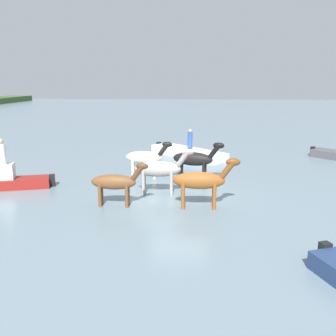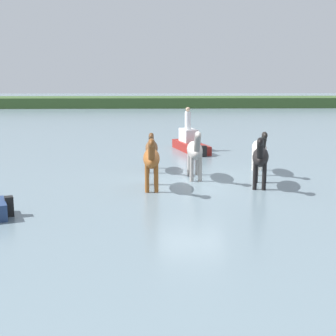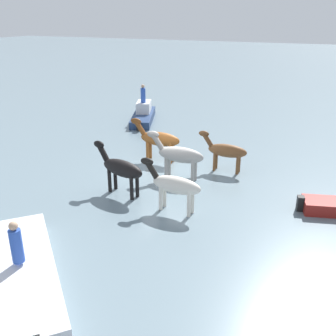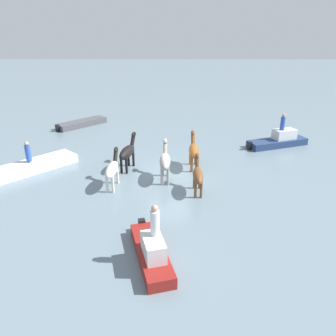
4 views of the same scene
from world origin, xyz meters
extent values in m
plane|color=slate|center=(0.00, 0.00, 0.00)|extent=(166.34, 166.34, 0.00)
ellipsoid|color=black|center=(2.47, -0.57, 1.10)|extent=(1.04, 2.07, 0.67)
cylinder|color=black|center=(2.49, -1.19, 0.55)|extent=(0.15, 0.15, 1.10)
cylinder|color=black|center=(2.17, -1.11, 0.55)|extent=(0.15, 0.15, 1.10)
cylinder|color=black|center=(2.77, -0.03, 0.55)|extent=(0.15, 0.15, 1.10)
cylinder|color=black|center=(2.46, 0.05, 0.55)|extent=(0.15, 0.15, 1.10)
cylinder|color=black|center=(2.22, -1.60, 1.53)|extent=(0.37, 0.65, 0.73)
ellipsoid|color=black|center=(2.17, -1.80, 1.83)|extent=(0.35, 0.58, 0.29)
ellipsoid|color=brown|center=(-1.53, -0.82, 1.11)|extent=(0.61, 2.01, 0.68)
cylinder|color=brown|center=(-1.36, -1.42, 0.56)|extent=(0.15, 0.15, 1.11)
cylinder|color=brown|center=(-1.69, -1.43, 0.56)|extent=(0.15, 0.15, 1.11)
cylinder|color=brown|center=(-1.37, -0.22, 0.56)|extent=(0.15, 0.15, 1.11)
cylinder|color=brown|center=(-1.70, -0.22, 0.56)|extent=(0.15, 0.15, 1.11)
cylinder|color=brown|center=(-1.52, -1.89, 1.55)|extent=(0.24, 0.62, 0.74)
ellipsoid|color=brown|center=(-1.52, -2.10, 1.85)|extent=(0.24, 0.55, 0.30)
ellipsoid|color=#9E9993|center=(0.17, 0.94, 1.12)|extent=(0.61, 2.04, 0.69)
cylinder|color=#9E9993|center=(0.34, 0.33, 0.56)|extent=(0.15, 0.15, 1.12)
cylinder|color=#9E9993|center=(0.01, 0.33, 0.56)|extent=(0.15, 0.15, 1.12)
cylinder|color=#9E9993|center=(0.34, 1.55, 0.56)|extent=(0.15, 0.15, 1.12)
cylinder|color=#9E9993|center=(0.01, 1.55, 0.56)|extent=(0.15, 0.15, 1.12)
cylinder|color=slate|center=(0.18, -0.14, 1.57)|extent=(0.24, 0.62, 0.75)
ellipsoid|color=slate|center=(0.18, -0.35, 1.88)|extent=(0.24, 0.56, 0.30)
ellipsoid|color=silver|center=(2.96, 1.91, 1.04)|extent=(0.67, 1.92, 0.63)
cylinder|color=silver|center=(3.08, 1.34, 0.52)|extent=(0.14, 0.14, 1.04)
cylinder|color=silver|center=(2.77, 1.36, 0.52)|extent=(0.14, 0.14, 1.04)
cylinder|color=silver|center=(3.15, 2.47, 0.52)|extent=(0.14, 0.14, 1.04)
cylinder|color=silver|center=(2.85, 2.49, 0.52)|extent=(0.14, 0.14, 1.04)
cylinder|color=black|center=(2.90, 0.92, 1.45)|extent=(0.25, 0.59, 0.69)
ellipsoid|color=black|center=(2.89, 0.72, 1.74)|extent=(0.25, 0.53, 0.28)
ellipsoid|color=brown|center=(-1.53, 2.50, 0.98)|extent=(0.54, 1.79, 0.60)
cylinder|color=brown|center=(-1.39, 1.97, 0.49)|extent=(0.13, 0.13, 0.98)
cylinder|color=brown|center=(-1.68, 1.97, 0.49)|extent=(0.13, 0.13, 0.98)
cylinder|color=brown|center=(-1.39, 3.04, 0.49)|extent=(0.13, 0.13, 0.98)
cylinder|color=brown|center=(-1.67, 3.04, 0.49)|extent=(0.13, 0.13, 0.98)
cylinder|color=#50311A|center=(-1.54, 1.56, 1.37)|extent=(0.21, 0.55, 0.66)
ellipsoid|color=#50311A|center=(-1.54, 1.37, 1.64)|extent=(0.21, 0.49, 0.26)
cube|color=navy|center=(-7.90, -5.04, 0.17)|extent=(4.66, 2.78, 0.64)
cube|color=silver|center=(-8.40, -5.23, 0.84)|extent=(1.83, 1.40, 0.70)
cube|color=black|center=(-5.70, -4.20, 0.24)|extent=(0.32, 0.35, 0.69)
cube|color=silver|center=(8.29, -0.25, 0.18)|extent=(4.97, 5.11, 0.67)
cube|color=black|center=(1.05, 6.02, 0.23)|extent=(0.33, 0.31, 0.66)
cylinder|color=#2D51B2|center=(-8.13, -5.12, 1.66)|extent=(0.32, 0.32, 0.95)
sphere|color=tan|center=(-8.13, -5.12, 2.26)|extent=(0.24, 0.24, 0.24)
cylinder|color=#2D51B2|center=(8.32, -0.38, 1.09)|extent=(0.32, 0.32, 0.95)
sphere|color=tan|center=(8.32, -0.38, 1.69)|extent=(0.24, 0.24, 0.24)
camera|label=1|loc=(-15.05, -0.58, 4.85)|focal=38.90mm
camera|label=2|loc=(-1.47, -18.36, 4.14)|focal=52.96mm
camera|label=3|loc=(14.72, 6.79, 6.78)|focal=41.95mm
camera|label=4|loc=(-0.17, 17.56, 7.77)|focal=34.72mm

